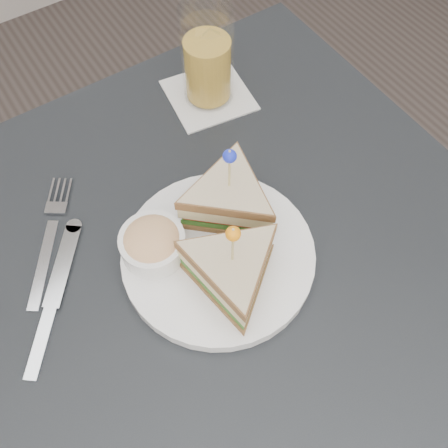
# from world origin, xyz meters

# --- Properties ---
(ground_plane) EXTENTS (3.50, 3.50, 0.00)m
(ground_plane) POSITION_xyz_m (0.00, 0.00, 0.00)
(ground_plane) COLOR #3F3833
(table) EXTENTS (0.80, 0.80, 0.75)m
(table) POSITION_xyz_m (0.00, 0.00, 0.67)
(table) COLOR black
(table) RESTS_ON ground
(plate_meal) EXTENTS (0.31, 0.30, 0.16)m
(plate_meal) POSITION_xyz_m (-0.00, -0.00, 0.79)
(plate_meal) COLOR white
(plate_meal) RESTS_ON table
(cutlery_fork) EXTENTS (0.14, 0.19, 0.01)m
(cutlery_fork) POSITION_xyz_m (-0.19, 0.16, 0.75)
(cutlery_fork) COLOR white
(cutlery_fork) RESTS_ON table
(cutlery_knife) EXTENTS (0.16, 0.19, 0.01)m
(cutlery_knife) POSITION_xyz_m (-0.23, 0.06, 0.75)
(cutlery_knife) COLOR silver
(cutlery_knife) RESTS_ON table
(drink_set) EXTENTS (0.15, 0.15, 0.17)m
(drink_set) POSITION_xyz_m (0.14, 0.26, 0.83)
(drink_set) COLOR white
(drink_set) RESTS_ON table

